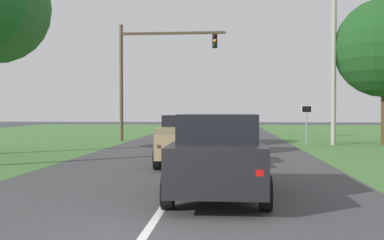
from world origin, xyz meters
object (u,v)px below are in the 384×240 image
(pickup_truck_lead, at_px, (187,139))
(traffic_light, at_px, (148,65))
(red_suv_near, at_px, (218,153))
(keep_moving_sign, at_px, (307,118))
(utility_pole_right, at_px, (334,69))

(pickup_truck_lead, height_order, traffic_light, traffic_light)
(red_suv_near, height_order, keep_moving_sign, keep_moving_sign)
(red_suv_near, distance_m, pickup_truck_lead, 6.33)
(keep_moving_sign, distance_m, utility_pole_right, 3.32)
(red_suv_near, relative_size, utility_pole_right, 0.56)
(red_suv_near, bearing_deg, keep_moving_sign, 73.41)
(red_suv_near, xyz_separation_m, utility_pole_right, (6.39, 16.41, 3.42))
(pickup_truck_lead, xyz_separation_m, utility_pole_right, (7.71, 10.22, 3.48))
(red_suv_near, relative_size, traffic_light, 0.64)
(pickup_truck_lead, bearing_deg, red_suv_near, -77.99)
(pickup_truck_lead, distance_m, utility_pole_right, 13.26)
(red_suv_near, bearing_deg, utility_pole_right, 68.72)
(red_suv_near, distance_m, utility_pole_right, 17.94)
(traffic_light, bearing_deg, utility_pole_right, -12.73)
(red_suv_near, height_order, pickup_truck_lead, red_suv_near)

